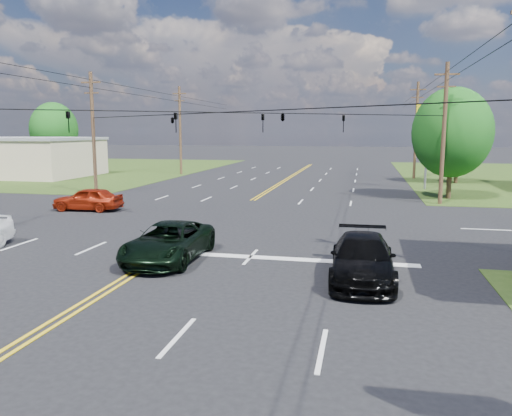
% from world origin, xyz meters
% --- Properties ---
extents(ground, '(280.00, 280.00, 0.00)m').
position_xyz_m(ground, '(0.00, 12.00, 0.00)').
color(ground, black).
rests_on(ground, ground).
extents(grass_nw, '(46.00, 48.00, 0.03)m').
position_xyz_m(grass_nw, '(-35.00, 44.00, 0.00)').
color(grass_nw, '#263F14').
rests_on(grass_nw, ground).
extents(stop_bar, '(10.00, 0.50, 0.02)m').
position_xyz_m(stop_bar, '(5.00, 4.00, 0.00)').
color(stop_bar, silver).
rests_on(stop_bar, ground).
extents(retail_nw, '(16.00, 11.00, 4.00)m').
position_xyz_m(retail_nw, '(-30.00, 34.00, 2.00)').
color(retail_nw, beige).
rests_on(retail_nw, ground).
extents(pole_nw, '(1.60, 0.28, 9.50)m').
position_xyz_m(pole_nw, '(-13.00, 21.00, 4.92)').
color(pole_nw, '#492C1E').
rests_on(pole_nw, ground).
extents(pole_ne, '(1.60, 0.28, 9.50)m').
position_xyz_m(pole_ne, '(13.00, 21.00, 4.92)').
color(pole_ne, '#492C1E').
rests_on(pole_ne, ground).
extents(pole_left_far, '(1.60, 0.28, 10.00)m').
position_xyz_m(pole_left_far, '(-13.00, 40.00, 5.17)').
color(pole_left_far, '#492C1E').
rests_on(pole_left_far, ground).
extents(pole_right_far, '(1.60, 0.28, 10.00)m').
position_xyz_m(pole_right_far, '(13.00, 40.00, 5.17)').
color(pole_right_far, '#492C1E').
rests_on(pole_right_far, ground).
extents(span_wire_signals, '(26.00, 18.00, 1.13)m').
position_xyz_m(span_wire_signals, '(0.00, 12.00, 6.00)').
color(span_wire_signals, black).
rests_on(span_wire_signals, ground).
extents(power_lines, '(26.04, 100.00, 0.64)m').
position_xyz_m(power_lines, '(0.00, 10.00, 8.60)').
color(power_lines, black).
rests_on(power_lines, ground).
extents(tree_right_a, '(5.70, 5.70, 8.18)m').
position_xyz_m(tree_right_a, '(14.00, 24.00, 4.87)').
color(tree_right_a, '#492C1E').
rests_on(tree_right_a, ground).
extents(tree_right_b, '(4.94, 4.94, 7.09)m').
position_xyz_m(tree_right_b, '(16.50, 36.00, 4.22)').
color(tree_right_b, '#492C1E').
rests_on(tree_right_b, ground).
extents(tree_far_l, '(6.08, 6.08, 8.72)m').
position_xyz_m(tree_far_l, '(-32.00, 44.00, 5.19)').
color(tree_far_l, '#492C1E').
rests_on(tree_far_l, ground).
extents(pickup_dkgreen, '(2.44, 5.25, 1.46)m').
position_xyz_m(pickup_dkgreen, '(0.50, 2.88, 0.73)').
color(pickup_dkgreen, black).
rests_on(pickup_dkgreen, ground).
extents(suv_black, '(2.18, 5.18, 1.49)m').
position_xyz_m(suv_black, '(7.86, 1.82, 0.75)').
color(suv_black, black).
rests_on(suv_black, ground).
extents(sedan_red, '(4.40, 1.95, 1.47)m').
position_xyz_m(sedan_red, '(-9.20, 13.40, 0.74)').
color(sedan_red, maroon).
rests_on(sedan_red, ground).
extents(polesign_ne, '(2.01, 0.28, 7.29)m').
position_xyz_m(polesign_ne, '(13.00, 30.00, 5.57)').
color(polesign_ne, '#A5A5AA').
rests_on(polesign_ne, ground).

